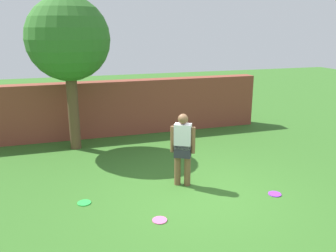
{
  "coord_description": "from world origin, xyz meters",
  "views": [
    {
      "loc": [
        -2.65,
        -6.11,
        3.36
      ],
      "look_at": [
        -0.08,
        1.94,
        1.0
      ],
      "focal_mm": 37.56,
      "sensor_mm": 36.0,
      "label": 1
    }
  ],
  "objects_px": {
    "tree": "(68,40)",
    "frisbee_pink": "(160,220)",
    "person": "(183,146)",
    "frisbee_purple": "(275,194)",
    "frisbee_green": "(84,203)"
  },
  "relations": [
    {
      "from": "person",
      "to": "frisbee_purple",
      "type": "distance_m",
      "value": 2.17
    },
    {
      "from": "frisbee_pink",
      "to": "frisbee_purple",
      "type": "bearing_deg",
      "value": 5.85
    },
    {
      "from": "tree",
      "to": "person",
      "type": "bearing_deg",
      "value": -57.38
    },
    {
      "from": "frisbee_green",
      "to": "frisbee_pink",
      "type": "xyz_separation_m",
      "value": [
        1.25,
        -1.09,
        0.0
      ]
    },
    {
      "from": "tree",
      "to": "frisbee_green",
      "type": "relative_size",
      "value": 15.6
    },
    {
      "from": "tree",
      "to": "frisbee_pink",
      "type": "height_order",
      "value": "tree"
    },
    {
      "from": "tree",
      "to": "frisbee_pink",
      "type": "xyz_separation_m",
      "value": [
        1.19,
        -4.58,
        -3.04
      ]
    },
    {
      "from": "tree",
      "to": "person",
      "type": "xyz_separation_m",
      "value": [
        2.1,
        -3.28,
        -2.15
      ]
    },
    {
      "from": "person",
      "to": "frisbee_purple",
      "type": "height_order",
      "value": "person"
    },
    {
      "from": "frisbee_green",
      "to": "frisbee_pink",
      "type": "relative_size",
      "value": 1.0
    },
    {
      "from": "frisbee_green",
      "to": "frisbee_purple",
      "type": "relative_size",
      "value": 1.0
    },
    {
      "from": "tree",
      "to": "frisbee_purple",
      "type": "relative_size",
      "value": 15.6
    },
    {
      "from": "frisbee_pink",
      "to": "frisbee_purple",
      "type": "height_order",
      "value": "same"
    },
    {
      "from": "tree",
      "to": "frisbee_purple",
      "type": "bearing_deg",
      "value": -48.8
    },
    {
      "from": "person",
      "to": "frisbee_pink",
      "type": "height_order",
      "value": "person"
    }
  ]
}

